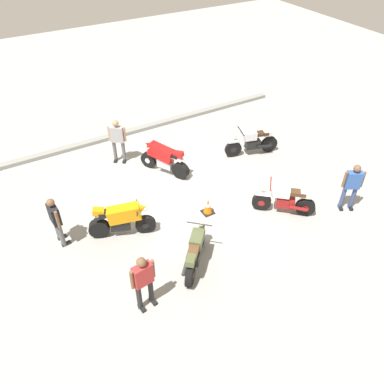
# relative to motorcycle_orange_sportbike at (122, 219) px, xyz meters

# --- Properties ---
(ground_plane) EXTENTS (40.00, 40.00, 0.00)m
(ground_plane) POSITION_rel_motorcycle_orange_sportbike_xyz_m (2.36, 0.74, -0.59)
(ground_plane) COLOR #9E9E99
(curb_edge) EXTENTS (14.00, 0.30, 0.15)m
(curb_edge) POSITION_rel_motorcycle_orange_sportbike_xyz_m (2.36, 5.34, -0.52)
(curb_edge) COLOR gray
(curb_edge) RESTS_ON ground
(motorcycle_orange_sportbike) EXTENTS (1.88, 0.98, 1.14)m
(motorcycle_orange_sportbike) POSITION_rel_motorcycle_orange_sportbike_xyz_m (0.00, 0.00, 0.00)
(motorcycle_orange_sportbike) COLOR black
(motorcycle_orange_sportbike) RESTS_ON ground
(motorcycle_silver_cruiser) EXTENTS (2.05, 0.88, 1.09)m
(motorcycle_silver_cruiser) POSITION_rel_motorcycle_orange_sportbike_xyz_m (5.86, 1.60, -0.07)
(motorcycle_silver_cruiser) COLOR black
(motorcycle_silver_cruiser) RESTS_ON ground
(motorcycle_olive_vintage) EXTENTS (1.43, 1.55, 1.07)m
(motorcycle_olive_vintage) POSITION_rel_motorcycle_orange_sportbike_xyz_m (1.26, -2.06, -0.11)
(motorcycle_olive_vintage) COLOR black
(motorcycle_olive_vintage) RESTS_ON ground
(motorcycle_red_sportbike) EXTENTS (1.16, 1.77, 1.14)m
(motorcycle_red_sportbike) POSITION_rel_motorcycle_orange_sportbike_xyz_m (2.45, 2.20, 0.00)
(motorcycle_red_sportbike) COLOR black
(motorcycle_red_sportbike) RESTS_ON ground
(motorcycle_cream_vintage) EXTENTS (1.59, 1.39, 1.07)m
(motorcycle_cream_vintage) POSITION_rel_motorcycle_orange_sportbike_xyz_m (4.73, -1.58, -0.11)
(motorcycle_cream_vintage) COLOR black
(motorcycle_cream_vintage) RESTS_ON ground
(person_in_black_shirt) EXTENTS (0.34, 0.64, 1.63)m
(person_in_black_shirt) POSITION_rel_motorcycle_orange_sportbike_xyz_m (-1.69, 0.56, 0.33)
(person_in_black_shirt) COLOR #59595B
(person_in_black_shirt) RESTS_ON ground
(person_in_blue_shirt) EXTENTS (0.60, 0.48, 1.65)m
(person_in_blue_shirt) POSITION_rel_motorcycle_orange_sportbike_xyz_m (6.61, -2.42, 0.34)
(person_in_blue_shirt) COLOR #384772
(person_in_blue_shirt) RESTS_ON ground
(person_in_gray_shirt) EXTENTS (0.58, 0.51, 1.69)m
(person_in_gray_shirt) POSITION_rel_motorcycle_orange_sportbike_xyz_m (1.33, 3.65, 0.37)
(person_in_gray_shirt) COLOR #59595B
(person_in_gray_shirt) RESTS_ON ground
(person_in_red_shirt) EXTENTS (0.66, 0.35, 1.68)m
(person_in_red_shirt) POSITION_rel_motorcycle_orange_sportbike_xyz_m (-0.44, -2.57, 0.37)
(person_in_red_shirt) COLOR #262628
(person_in_red_shirt) RESTS_ON ground
(traffic_cone) EXTENTS (0.36, 0.36, 0.53)m
(traffic_cone) POSITION_rel_motorcycle_orange_sportbike_xyz_m (2.66, -0.44, -0.33)
(traffic_cone) COLOR black
(traffic_cone) RESTS_ON ground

